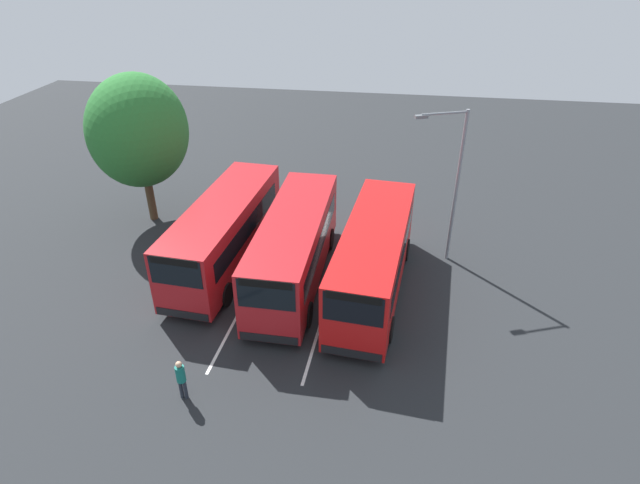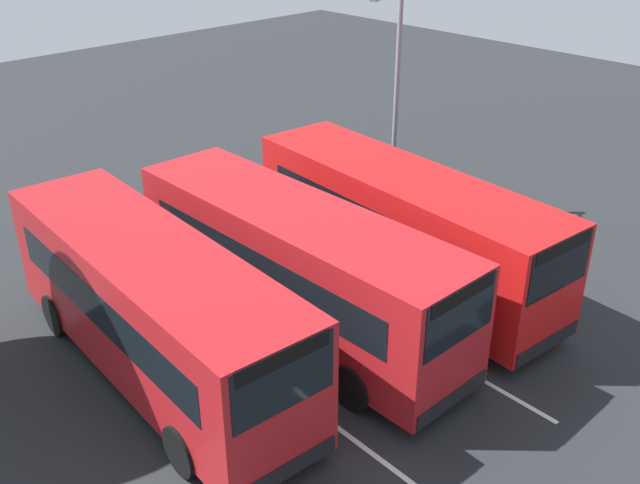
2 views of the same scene
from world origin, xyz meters
name	(u,v)px [view 1 (image 1 of 2)]	position (x,y,z in m)	size (l,w,h in m)	color
ground_plane	(296,276)	(0.00, 0.00, 0.00)	(67.13, 67.13, 0.00)	#232628
bus_far_left	(224,231)	(-0.56, -3.53, 1.83)	(9.84, 3.16, 3.31)	#AD191E
bus_center_left	(294,246)	(0.30, 0.00, 1.83)	(9.72, 2.71, 3.31)	#AD191E
bus_center_right	(373,257)	(0.65, 3.59, 1.83)	(9.87, 3.34, 3.31)	red
pedestrian	(181,377)	(7.89, -2.40, 0.97)	(0.33, 0.33, 1.66)	#232833
street_lamp	(453,178)	(-2.67, 6.86, 4.32)	(1.04, 2.33, 7.48)	gray
depot_tree	(138,131)	(-4.47, -9.11, 5.12)	(5.59, 5.03, 8.07)	#4C3823
lane_stripe_outer_left	(260,273)	(0.00, -1.78, 0.00)	(13.48, 0.12, 0.01)	silver
lane_stripe_inner_left	(334,280)	(0.00, 1.78, 0.00)	(13.48, 0.12, 0.01)	silver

